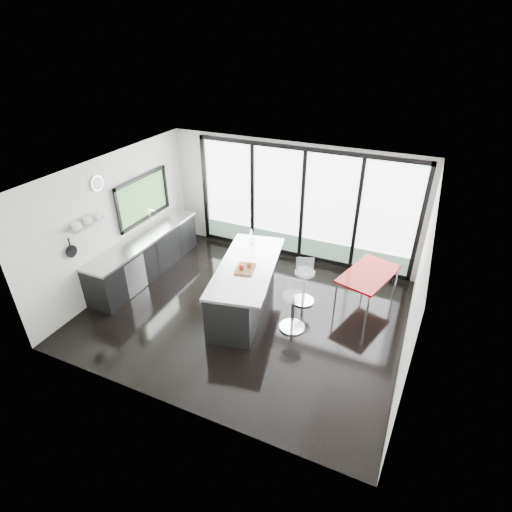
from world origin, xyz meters
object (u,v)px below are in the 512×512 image
at_px(island, 243,286).
at_px(bar_stool_far, 304,287).
at_px(bar_stool_near, 293,312).
at_px(red_table, 366,288).

distance_m(island, bar_stool_far, 1.24).
height_order(bar_stool_near, red_table, bar_stool_near).
height_order(island, bar_stool_near, island).
height_order(bar_stool_far, red_table, bar_stool_far).
bearing_deg(island, red_table, 27.01).
height_order(island, red_table, island).
xyz_separation_m(bar_stool_far, red_table, (1.17, 0.46, -0.00)).
distance_m(bar_stool_far, red_table, 1.26).
bearing_deg(red_table, bar_stool_near, -129.37).
xyz_separation_m(island, bar_stool_far, (1.04, 0.67, -0.15)).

